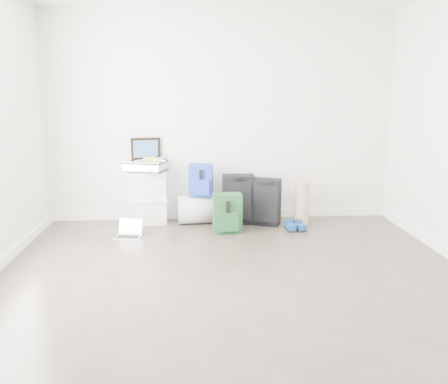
{
  "coord_description": "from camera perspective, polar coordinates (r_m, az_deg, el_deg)",
  "views": [
    {
      "loc": [
        -0.37,
        -3.71,
        1.7
      ],
      "look_at": [
        0.0,
        1.9,
        0.48
      ],
      "focal_mm": 38.0,
      "sensor_mm": 36.0,
      "label": 1
    }
  ],
  "objects": [
    {
      "name": "briefcase",
      "position": [
        6.14,
        -9.41,
        3.1
      ],
      "size": [
        0.56,
        0.47,
        0.14
      ],
      "primitive_type": "cube",
      "rotation": [
        0.0,
        0.0,
        -0.28
      ],
      "color": "#B2B2B7",
      "rests_on": "boxes_stack"
    },
    {
      "name": "shoes",
      "position": [
        5.94,
        8.47,
        -4.16
      ],
      "size": [
        0.24,
        0.26,
        0.08
      ],
      "rotation": [
        0.0,
        0.0,
        0.15
      ],
      "color": "black",
      "rests_on": "ground"
    },
    {
      "name": "duffel_bag",
      "position": [
        6.15,
        -2.78,
        -2.08
      ],
      "size": [
        0.62,
        0.41,
        0.37
      ],
      "primitive_type": "cylinder",
      "rotation": [
        0.0,
        1.57,
        0.07
      ],
      "color": "gray",
      "rests_on": "ground"
    },
    {
      "name": "ground",
      "position": [
        4.09,
        1.79,
        -12.33
      ],
      "size": [
        5.0,
        5.0,
        0.0
      ],
      "primitive_type": "plane",
      "color": "#362E27",
      "rests_on": "ground"
    },
    {
      "name": "rolled_rug",
      "position": [
        6.15,
        9.32,
        -1.33
      ],
      "size": [
        0.18,
        0.18,
        0.56
      ],
      "primitive_type": "cylinder",
      "color": "tan",
      "rests_on": "ground"
    },
    {
      "name": "green_backpack",
      "position": [
        5.74,
        0.41,
        -2.64
      ],
      "size": [
        0.35,
        0.27,
        0.47
      ],
      "rotation": [
        0.0,
        0.0,
        0.07
      ],
      "color": "#163C26",
      "rests_on": "ground"
    },
    {
      "name": "room_envelope",
      "position": [
        3.74,
        1.94,
        12.55
      ],
      "size": [
        4.52,
        5.02,
        2.71
      ],
      "color": "silver",
      "rests_on": "ground"
    },
    {
      "name": "laptop",
      "position": [
        5.71,
        -11.34,
        -4.84
      ],
      "size": [
        0.32,
        0.26,
        0.2
      ],
      "rotation": [
        0.0,
        0.0,
        -0.22
      ],
      "color": "silver",
      "rests_on": "ground"
    },
    {
      "name": "carry_on",
      "position": [
        6.06,
        4.97,
        -1.21
      ],
      "size": [
        0.43,
        0.36,
        0.59
      ],
      "rotation": [
        0.0,
        0.0,
        -0.37
      ],
      "color": "black",
      "rests_on": "ground"
    },
    {
      "name": "blue_backpack",
      "position": [
        6.04,
        -2.81,
        1.36
      ],
      "size": [
        0.31,
        0.25,
        0.41
      ],
      "rotation": [
        0.0,
        0.0,
        -0.12
      ],
      "color": "#1836A0",
      "rests_on": "duffel_bag"
    },
    {
      "name": "drone",
      "position": [
        6.1,
        -8.71,
        3.94
      ],
      "size": [
        0.39,
        0.39,
        0.05
      ],
      "rotation": [
        0.0,
        0.0,
        -0.01
      ],
      "color": "gold",
      "rests_on": "briefcase"
    },
    {
      "name": "large_suitcase",
      "position": [
        6.11,
        1.71,
        -0.89
      ],
      "size": [
        0.42,
        0.28,
        0.63
      ],
      "rotation": [
        0.0,
        0.0,
        -0.04
      ],
      "color": "black",
      "rests_on": "ground"
    },
    {
      "name": "painting",
      "position": [
        6.21,
        -9.39,
        5.16
      ],
      "size": [
        0.38,
        0.09,
        0.28
      ],
      "rotation": [
        0.0,
        0.0,
        0.19
      ],
      "color": "black",
      "rests_on": "briefcase"
    },
    {
      "name": "boxes_stack",
      "position": [
        6.21,
        -9.28,
        -0.59
      ],
      "size": [
        0.54,
        0.48,
        0.68
      ],
      "rotation": [
        0.0,
        0.0,
        0.22
      ],
      "color": "white",
      "rests_on": "ground"
    }
  ]
}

